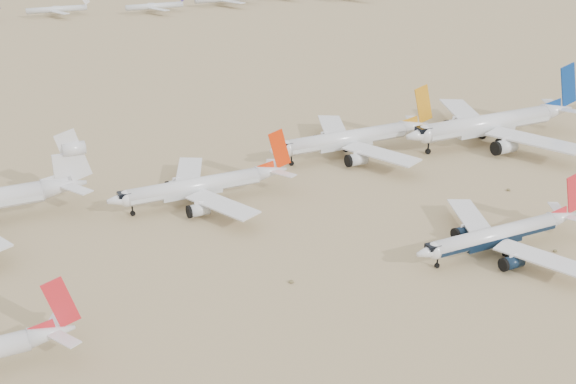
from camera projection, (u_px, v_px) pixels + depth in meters
name	position (u px, v px, depth m)	size (l,w,h in m)	color
ground	(466.00, 282.00, 138.32)	(7000.00, 7000.00, 0.00)	#9C825A
main_airliner	(502.00, 234.00, 148.23)	(40.61, 39.66, 14.33)	silver
row2_navy_widebody	(494.00, 123.00, 210.82)	(59.01, 57.70, 20.99)	silver
row2_gold_tail	(354.00, 138.00, 201.26)	(49.38, 48.30, 17.58)	silver
row2_orange_tail	(202.00, 186.00, 171.02)	(43.48, 42.53, 15.51)	silver
distant_storage_row	(123.00, 6.00, 421.45)	(564.30, 54.24, 15.47)	silver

